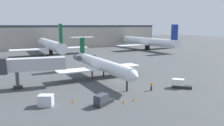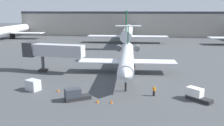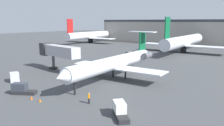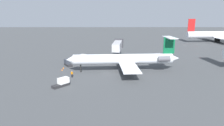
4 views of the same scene
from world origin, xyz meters
name	(u,v)px [view 2 (image 2 of 4)]	position (x,y,z in m)	size (l,w,h in m)	color
ground_plane	(130,79)	(0.00, 0.00, -0.05)	(400.00, 400.00, 0.10)	#424447
regional_jet	(127,56)	(-1.01, 5.25, 3.66)	(21.75, 32.06, 9.68)	silver
jet_bridge	(50,51)	(-18.17, 3.39, 4.88)	(14.15, 4.50, 6.59)	#ADADB2
ground_crew_marshaller	(154,91)	(4.55, -9.09, 0.86)	(0.48, 0.45, 1.69)	black
baggage_tug_lead	(197,95)	(11.02, -10.08, 0.84)	(3.92, 3.71, 1.90)	#262628
baggage_tug_trailing	(75,95)	(-7.62, -12.76, 0.84)	(4.13, 3.31, 1.90)	#262628
cargo_container_uld	(33,85)	(-16.21, -9.25, 0.93)	(2.82, 2.50, 1.87)	silver
traffic_cone_near	(58,90)	(-11.64, -9.40, 0.28)	(0.36, 0.36, 0.55)	orange
traffic_cone_mid	(111,101)	(-1.86, -13.22, 0.28)	(0.36, 0.36, 0.55)	orange
traffic_cone_far	(98,101)	(-3.96, -13.33, 0.28)	(0.36, 0.36, 0.55)	orange
terminal_building	(141,23)	(0.00, 91.77, 6.55)	(130.71, 25.88, 13.07)	#9E998E
parked_airliner_west_end	(12,30)	(-61.99, 62.33, 4.24)	(30.97, 36.65, 13.28)	white
parked_airliner_west_mid	(128,33)	(-4.80, 54.78, 4.39)	(34.03, 40.36, 13.59)	silver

